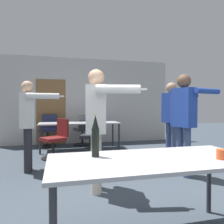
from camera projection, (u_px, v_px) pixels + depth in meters
The scene contains 13 objects.
back_wall at pixel (85, 101), 7.18m from camera, with size 5.72×0.12×2.76m.
conference_table_near at pixel (154, 166), 1.91m from camera, with size 1.82×0.83×0.75m.
conference_table_far at pixel (80, 125), 6.05m from camera, with size 2.19×0.81×0.75m.
person_left_plaid at pixel (29, 117), 4.02m from camera, with size 0.78×0.64×1.67m.
person_right_polo at pixel (184, 114), 3.75m from camera, with size 0.87×0.56×1.75m.
person_center_tall at pixel (172, 113), 4.88m from camera, with size 0.87×0.54×1.74m.
person_far_watching at pixel (97, 119), 3.09m from camera, with size 0.77×0.81×1.73m.
office_chair_mid_tucked at pixel (56, 140), 5.06m from camera, with size 0.67×0.65×0.91m.
office_chair_far_left at pixel (83, 131), 6.72m from camera, with size 0.55×0.61×0.95m.
office_chair_side_rolled at pixel (93, 138), 5.35m from camera, with size 0.62×0.57×0.93m.
office_chair_far_right at pixel (48, 131), 6.59m from camera, with size 0.54×0.59×0.95m.
beer_bottle at pixel (95, 137), 1.96m from camera, with size 0.07×0.07×0.38m.
drink_cup at pixel (221, 154), 1.87m from camera, with size 0.08×0.08×0.09m.
Camera 1 is at (-0.92, -1.46, 1.21)m, focal length 35.00 mm.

